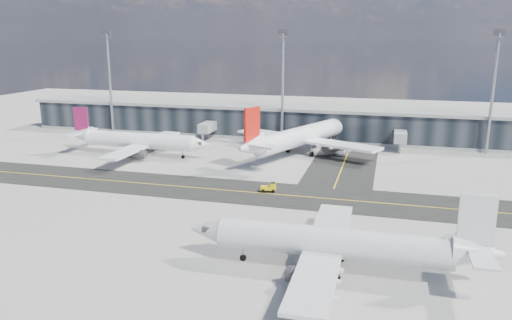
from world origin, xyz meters
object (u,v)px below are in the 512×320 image
object	(u,v)px
airliner_redtail	(301,136)
airliner_near	(336,244)
baggage_tug	(270,187)
airliner_af	(138,141)
service_van	(341,152)

from	to	relation	value
airliner_redtail	airliner_near	xyz separation A→B (m)	(14.72, -58.73, -0.78)
airliner_redtail	baggage_tug	xyz separation A→B (m)	(-0.22, -30.31, -3.51)
airliner_af	airliner_redtail	size ratio (longest dim) A/B	0.85
airliner_af	baggage_tug	size ratio (longest dim) A/B	12.45
airliner_near	airliner_af	bearing A→B (deg)	46.68
airliner_redtail	service_van	bearing A→B (deg)	38.16
baggage_tug	service_van	xyz separation A→B (m)	(9.48, 32.69, -0.16)
airliner_af	airliner_redtail	distance (m)	38.38
airliner_near	baggage_tug	world-z (taller)	airliner_near
service_van	baggage_tug	bearing A→B (deg)	-105.03
airliner_af	service_van	xyz separation A→B (m)	(46.04, 13.32, -2.87)
airliner_af	airliner_redtail	world-z (taller)	airliner_redtail
baggage_tug	service_van	size ratio (longest dim) A/B	0.58
baggage_tug	airliner_redtail	bearing A→B (deg)	170.28
airliner_redtail	baggage_tug	world-z (taller)	airliner_redtail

